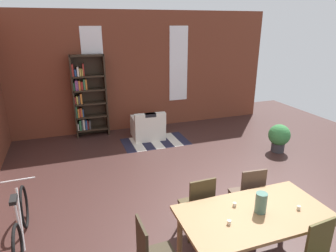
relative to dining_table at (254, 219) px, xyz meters
name	(u,v)px	position (x,y,z in m)	size (l,w,h in m)	color
ground_plane	(209,214)	(-0.03, 1.07, -0.67)	(11.65, 11.65, 0.00)	#39221F
back_wall_brick	(138,72)	(-0.03, 5.61, 0.95)	(7.84, 0.12, 3.24)	brown
window_pane_0	(94,68)	(-1.22, 5.54, 1.11)	(0.55, 0.02, 2.11)	white
window_pane_1	(178,64)	(1.17, 5.54, 1.11)	(0.55, 0.02, 2.11)	white
dining_table	(254,219)	(0.00, 0.00, 0.00)	(1.83, 0.96, 0.75)	olive
vase_on_table	(261,203)	(0.07, 0.00, 0.21)	(0.14, 0.14, 0.25)	#4C7266
tealight_candle_0	(235,205)	(-0.16, 0.20, 0.11)	(0.04, 0.04, 0.05)	silver
tealight_candle_1	(299,208)	(0.54, -0.12, 0.11)	(0.04, 0.04, 0.05)	silver
tealight_candle_2	(229,222)	(-0.41, -0.08, 0.11)	(0.04, 0.04, 0.05)	silver
dining_chair_far_right	(248,193)	(0.40, 0.71, -0.15)	(0.44, 0.44, 0.95)	#48362A
dining_chair_far_left	(198,204)	(-0.41, 0.71, -0.15)	(0.41, 0.41, 0.95)	#3D311C
bookshelf_tall	(87,97)	(-1.47, 5.37, 0.40)	(0.86, 0.30, 2.15)	#2D2319
armchair_white	(148,128)	(-0.03, 4.66, -0.39)	(0.84, 0.84, 0.75)	silver
bicycle_second	(21,225)	(-2.75, 1.32, -0.34)	(0.44, 1.60, 0.87)	black
potted_plant_by_shelf	(279,137)	(2.64, 2.76, -0.29)	(0.50, 0.50, 0.67)	#333338
striped_rug	(155,142)	(0.06, 4.30, -0.66)	(1.67, 0.96, 0.01)	#1E1E33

